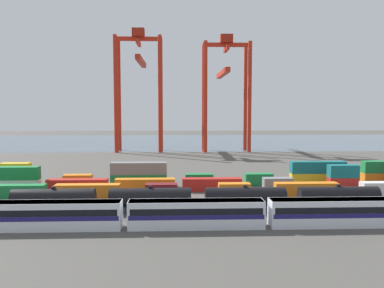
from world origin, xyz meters
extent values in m
plane|color=#4C4944|center=(0.00, 40.00, 0.00)|extent=(420.00, 420.00, 0.00)
cube|color=#475B6B|center=(0.00, 138.07, 0.00)|extent=(400.00, 110.00, 0.01)
cube|color=silver|center=(-18.19, -20.37, 1.95)|extent=(19.03, 3.10, 3.90)
cube|color=navy|center=(-18.19, -20.37, 1.85)|extent=(18.65, 3.14, 0.64)
cube|color=black|center=(-18.19, -20.37, 2.63)|extent=(18.26, 3.13, 0.90)
cube|color=slate|center=(-18.19, -20.37, 3.72)|extent=(18.84, 2.85, 0.36)
cube|color=silver|center=(1.74, -20.37, 1.95)|extent=(19.03, 3.10, 3.90)
cube|color=navy|center=(1.74, -20.37, 1.85)|extent=(18.65, 3.14, 0.64)
cube|color=black|center=(1.74, -20.37, 2.63)|extent=(18.26, 3.13, 0.90)
cube|color=slate|center=(1.74, -20.37, 3.72)|extent=(18.84, 2.85, 0.36)
cube|color=silver|center=(21.66, -20.37, 1.95)|extent=(19.03, 3.10, 3.90)
cube|color=navy|center=(21.66, -20.37, 1.85)|extent=(18.65, 3.14, 0.64)
cube|color=black|center=(21.66, -20.37, 2.63)|extent=(18.26, 3.13, 0.90)
cube|color=slate|center=(21.66, -20.37, 3.72)|extent=(18.84, 2.85, 0.36)
cube|color=#232326|center=(-20.69, -11.43, 0.55)|extent=(13.11, 2.50, 1.10)
cylinder|color=black|center=(-20.69, -11.43, 2.53)|extent=(13.11, 2.86, 2.86)
cylinder|color=black|center=(-20.69, -11.43, 4.14)|extent=(0.70, 0.70, 0.36)
cube|color=#232326|center=(-5.24, -11.43, 0.55)|extent=(13.11, 2.50, 1.10)
cylinder|color=black|center=(-5.24, -11.43, 2.53)|extent=(13.11, 2.86, 2.86)
cylinder|color=black|center=(-5.24, -11.43, 4.14)|extent=(0.70, 0.70, 0.36)
cube|color=#232326|center=(10.21, -11.43, 0.55)|extent=(13.11, 2.50, 1.10)
cylinder|color=black|center=(10.21, -11.43, 2.53)|extent=(13.11, 2.86, 2.86)
cylinder|color=black|center=(10.21, -11.43, 4.14)|extent=(0.70, 0.70, 0.36)
cube|color=#232326|center=(25.65, -11.43, 0.55)|extent=(13.11, 2.50, 1.10)
cylinder|color=black|center=(25.65, -11.43, 2.53)|extent=(13.11, 2.86, 2.86)
cylinder|color=black|center=(25.65, -11.43, 4.14)|extent=(0.70, 0.70, 0.36)
cube|color=#197538|center=(-31.60, -0.14, 1.30)|extent=(12.10, 2.44, 2.60)
cube|color=orange|center=(-17.71, -0.14, 1.30)|extent=(12.10, 2.44, 2.60)
cube|color=maroon|center=(-3.83, -0.14, 1.30)|extent=(6.04, 2.44, 2.60)
cube|color=orange|center=(10.06, -0.14, 1.30)|extent=(6.04, 2.44, 2.60)
cube|color=orange|center=(23.94, -0.14, 1.30)|extent=(12.10, 2.44, 2.60)
cube|color=silver|center=(37.82, -0.14, 1.30)|extent=(6.04, 2.44, 2.60)
cube|color=silver|center=(-34.66, 5.68, 1.30)|extent=(12.10, 2.44, 2.60)
cube|color=#197538|center=(-34.66, 5.68, 3.90)|extent=(12.10, 2.44, 2.60)
cube|color=#AD211C|center=(-21.01, 5.68, 1.30)|extent=(12.10, 2.44, 2.60)
cube|color=orange|center=(-7.37, 5.68, 1.30)|extent=(12.10, 2.44, 2.60)
cube|color=#AD211C|center=(6.27, 5.68, 1.30)|extent=(12.10, 2.44, 2.60)
cube|color=slate|center=(19.91, 5.68, 1.30)|extent=(6.04, 2.44, 2.60)
cube|color=#AD211C|center=(33.55, 5.68, 1.30)|extent=(6.04, 2.44, 2.60)
cube|color=#146066|center=(33.55, 5.68, 3.90)|extent=(6.04, 2.44, 2.60)
cube|color=#197538|center=(-35.48, 11.49, 1.30)|extent=(6.04, 2.44, 2.60)
cube|color=gold|center=(-35.48, 11.49, 3.90)|extent=(6.04, 2.44, 2.60)
cube|color=orange|center=(-22.32, 11.49, 1.30)|extent=(6.04, 2.44, 2.60)
cube|color=#197538|center=(-9.17, 11.49, 1.30)|extent=(12.10, 2.44, 2.60)
cube|color=slate|center=(-9.17, 11.49, 3.90)|extent=(12.10, 2.44, 2.60)
cube|color=#197538|center=(3.99, 11.49, 1.30)|extent=(6.04, 2.44, 2.60)
cube|color=#197538|center=(17.15, 11.49, 1.30)|extent=(6.04, 2.44, 2.60)
cube|color=gold|center=(30.31, 11.49, 1.30)|extent=(12.10, 2.44, 2.60)
cube|color=#146066|center=(30.31, 11.49, 3.90)|extent=(12.10, 2.44, 2.60)
cube|color=orange|center=(43.47, 11.49, 1.30)|extent=(6.04, 2.44, 2.60)
cube|color=#197538|center=(43.47, 11.49, 3.90)|extent=(6.04, 2.44, 2.60)
cylinder|color=red|center=(-24.18, 81.93, 22.63)|extent=(1.50, 1.50, 45.25)
cylinder|color=red|center=(-7.13, 81.93, 22.63)|extent=(1.50, 1.50, 45.25)
cylinder|color=red|center=(-24.18, 91.19, 22.63)|extent=(1.50, 1.50, 45.25)
cylinder|color=red|center=(-7.13, 91.19, 22.63)|extent=(1.50, 1.50, 45.25)
cube|color=red|center=(-15.66, 86.56, 44.45)|extent=(18.65, 1.20, 1.60)
cube|color=red|center=(-15.66, 86.56, 42.85)|extent=(1.20, 10.85, 1.60)
cube|color=red|center=(-15.66, 98.05, 37.01)|extent=(2.00, 32.83, 2.00)
cube|color=maroon|center=(-15.66, 86.56, 46.85)|extent=(4.80, 4.00, 3.20)
cylinder|color=red|center=(10.48, 81.84, 21.58)|extent=(1.50, 1.50, 43.15)
cylinder|color=red|center=(27.77, 81.84, 21.58)|extent=(1.50, 1.50, 43.15)
cylinder|color=red|center=(10.48, 91.28, 21.58)|extent=(1.50, 1.50, 43.15)
cylinder|color=red|center=(27.77, 91.28, 21.58)|extent=(1.50, 1.50, 43.15)
cube|color=red|center=(19.12, 86.56, 42.35)|extent=(18.89, 1.20, 1.60)
cube|color=red|center=(19.12, 86.56, 40.75)|extent=(1.20, 11.04, 1.60)
cube|color=red|center=(19.12, 98.64, 32.22)|extent=(2.00, 34.52, 2.00)
cube|color=maroon|center=(19.12, 86.56, 44.75)|extent=(4.80, 4.00, 3.20)
camera|label=1|loc=(-1.10, -76.15, 16.50)|focal=37.93mm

